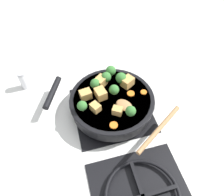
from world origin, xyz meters
name	(u,v)px	position (x,y,z in m)	size (l,w,h in m)	color
ground_plane	(112,110)	(0.00, 0.00, 0.00)	(2.40, 2.40, 0.00)	silver
front_burner_grate	(112,108)	(0.00, 0.00, 0.01)	(0.31, 0.31, 0.03)	black
skillet_pan	(111,102)	(0.00, 0.00, 0.06)	(0.44, 0.35, 0.05)	black
wooden_spoon	(144,118)	(-0.08, 0.13, 0.09)	(0.23, 0.25, 0.02)	#A87A4C
tofu_cube_center_large	(127,82)	(-0.08, -0.05, 0.10)	(0.05, 0.04, 0.04)	tan
tofu_cube_near_handle	(116,111)	(0.00, 0.07, 0.09)	(0.04, 0.03, 0.03)	tan
tofu_cube_east_chunk	(101,94)	(0.04, -0.02, 0.10)	(0.05, 0.04, 0.04)	tan
tofu_cube_west_chunk	(95,107)	(0.07, 0.04, 0.09)	(0.04, 0.03, 0.03)	tan
tofu_cube_back_piece	(86,95)	(0.10, -0.03, 0.10)	(0.04, 0.03, 0.03)	tan
tofu_cube_front_piece	(101,81)	(0.02, -0.08, 0.10)	(0.05, 0.04, 0.04)	tan
broccoli_floret_near_spoon	(111,71)	(-0.03, -0.12, 0.11)	(0.04, 0.04, 0.05)	#709956
broccoli_floret_center_top	(131,111)	(-0.04, 0.10, 0.11)	(0.04, 0.04, 0.05)	#709956
broccoli_floret_east_rim	(121,78)	(-0.06, -0.07, 0.11)	(0.05, 0.05, 0.05)	#709956
broccoli_floret_west_rim	(107,77)	(0.00, -0.09, 0.11)	(0.04, 0.04, 0.05)	#709956
broccoli_floret_north_edge	(114,90)	(-0.01, -0.02, 0.11)	(0.04, 0.04, 0.05)	#709956
broccoli_floret_south_cluster	(82,106)	(0.12, 0.03, 0.10)	(0.04, 0.04, 0.04)	#709956
broccoli_floret_mid_floret	(95,84)	(0.05, -0.07, 0.11)	(0.04, 0.04, 0.05)	#709956
carrot_slice_orange_thin	(144,92)	(-0.13, 0.01, 0.08)	(0.03, 0.03, 0.01)	orange
carrot_slice_near_center	(131,94)	(-0.08, 0.00, 0.08)	(0.03, 0.03, 0.01)	orange
carrot_slice_edge_slice	(114,125)	(0.03, 0.12, 0.08)	(0.03, 0.03, 0.01)	orange
salt_shaker	(24,80)	(0.34, -0.23, 0.04)	(0.04, 0.04, 0.09)	white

